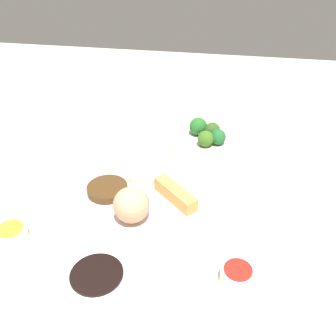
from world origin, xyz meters
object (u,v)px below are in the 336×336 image
object	(u,v)px
main_plate	(141,199)
soy_sauce_bowl	(98,281)
broccoli_plate	(204,142)
sauce_ramekin_sweet_and_sour	(237,276)
sauce_ramekin_hot_mustard	(12,234)

from	to	relation	value
main_plate	soy_sauce_bowl	xyz separation A→B (m)	(-0.02, -0.24, 0.01)
main_plate	broccoli_plate	bearing A→B (deg)	67.70
sauce_ramekin_sweet_and_sour	sauce_ramekin_hot_mustard	size ratio (longest dim) A/B	1.00
broccoli_plate	soy_sauce_bowl	xyz separation A→B (m)	(-0.13, -0.51, 0.01)
sauce_ramekin_hot_mustard	broccoli_plate	bearing A→B (deg)	52.62
broccoli_plate	sauce_ramekin_sweet_and_sour	xyz separation A→B (m)	(0.10, -0.46, 0.01)
main_plate	soy_sauce_bowl	size ratio (longest dim) A/B	2.69
broccoli_plate	soy_sauce_bowl	bearing A→B (deg)	-104.36
sauce_ramekin_sweet_and_sour	sauce_ramekin_hot_mustard	bearing A→B (deg)	176.90
main_plate	broccoli_plate	world-z (taller)	main_plate
soy_sauce_bowl	sauce_ramekin_sweet_and_sour	world-z (taller)	soy_sauce_bowl
sauce_ramekin_hot_mustard	sauce_ramekin_sweet_and_sour	bearing A→B (deg)	-3.10
sauce_ramekin_sweet_and_sour	main_plate	bearing A→B (deg)	139.56
soy_sauce_bowl	sauce_ramekin_sweet_and_sour	distance (m)	0.24
broccoli_plate	sauce_ramekin_hot_mustard	distance (m)	0.55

